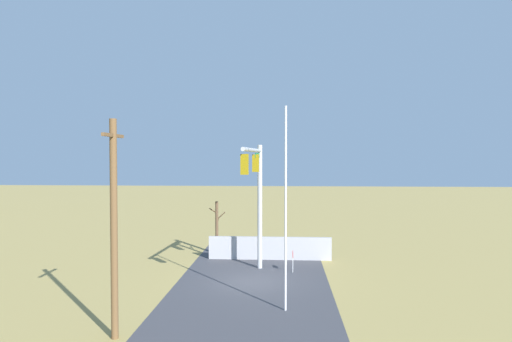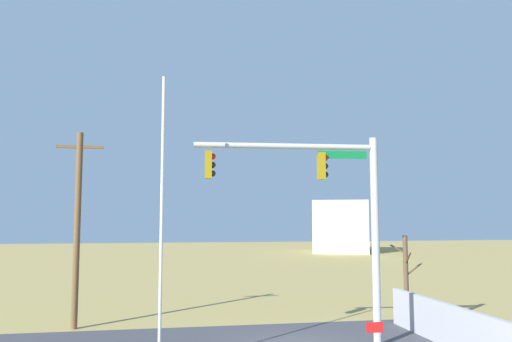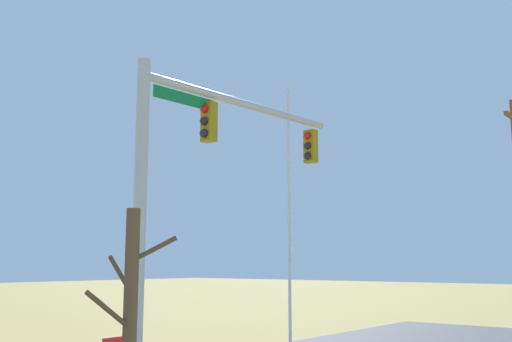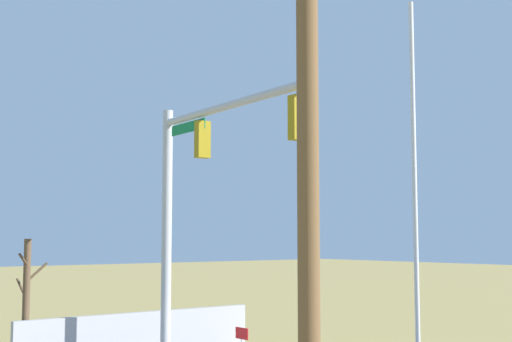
% 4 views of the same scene
% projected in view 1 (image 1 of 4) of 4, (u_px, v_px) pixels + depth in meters
% --- Properties ---
extents(ground_plane, '(160.00, 160.00, 0.00)m').
position_uv_depth(ground_plane, '(253.00, 282.00, 24.53)').
color(ground_plane, '#9E894C').
extents(road_surface, '(28.00, 8.00, 0.01)m').
position_uv_depth(road_surface, '(247.00, 306.00, 20.54)').
color(road_surface, '#3D3D42').
rests_on(road_surface, ground_plane).
extents(sidewalk_corner, '(6.00, 6.00, 0.01)m').
position_uv_depth(sidewalk_corner, '(261.00, 264.00, 28.48)').
color(sidewalk_corner, '#B7B5AD').
rests_on(sidewalk_corner, ground_plane).
extents(retaining_fence, '(0.20, 7.89, 1.48)m').
position_uv_depth(retaining_fence, '(270.00, 248.00, 29.73)').
color(retaining_fence, '#A8A8AD').
rests_on(retaining_fence, ground_plane).
extents(signal_mast, '(6.60, 0.72, 7.33)m').
position_uv_depth(signal_mast, '(256.00, 185.00, 25.71)').
color(signal_mast, '#B2B5BA').
rests_on(signal_mast, ground_plane).
extents(flagpole, '(0.10, 0.10, 8.80)m').
position_uv_depth(flagpole, '(286.00, 209.00, 19.78)').
color(flagpole, silver).
rests_on(flagpole, ground_plane).
extents(utility_pole, '(1.90, 0.26, 8.00)m').
position_uv_depth(utility_pole, '(114.00, 225.00, 16.73)').
color(utility_pole, brown).
rests_on(utility_pole, ground_plane).
extents(bare_tree, '(1.27, 1.02, 3.72)m').
position_uv_depth(bare_tree, '(217.00, 229.00, 30.19)').
color(bare_tree, brown).
rests_on(bare_tree, ground_plane).
extents(open_sign, '(0.56, 0.04, 1.22)m').
position_uv_depth(open_sign, '(293.00, 257.00, 26.41)').
color(open_sign, silver).
rests_on(open_sign, ground_plane).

